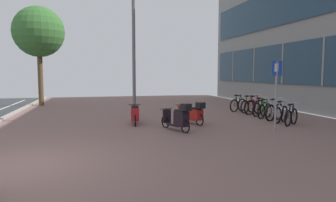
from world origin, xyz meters
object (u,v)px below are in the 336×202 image
Objects in this scene: bicycle_rack_04 at (260,109)px; scooter_far at (179,118)px; scooter_near at (193,114)px; bicycle_rack_05 at (254,107)px; bicycle_rack_00 at (291,117)px; street_tree at (39,32)px; bicycle_rack_07 at (238,105)px; parking_sign at (276,88)px; lamp_post at (134,50)px; bicycle_rack_06 at (248,106)px; bicycle_rack_02 at (275,112)px; bicycle_rack_03 at (265,111)px; scooter_mid at (135,114)px; bicycle_rack_01 at (281,114)px.

bicycle_rack_04 is 0.74× the size of scooter_far.
bicycle_rack_05 is at bearing 28.29° from scooter_near.
street_tree reaches higher than bicycle_rack_00.
bicycle_rack_04 is 1.94m from bicycle_rack_07.
street_tree reaches higher than scooter_far.
parking_sign is 5.99m from lamp_post.
bicycle_rack_07 is (-0.02, 4.50, 0.01)m from bicycle_rack_00.
bicycle_rack_06 is (0.06, 1.29, 0.00)m from bicycle_rack_04.
scooter_far reaches higher than bicycle_rack_02.
parking_sign reaches higher than scooter_near.
bicycle_rack_06 is at bearing -30.04° from street_tree.
scooter_near is at bearing -151.71° from bicycle_rack_05.
bicycle_rack_04 is at bearing 20.67° from scooter_near.
bicycle_rack_00 is 0.93× the size of bicycle_rack_04.
bicycle_rack_07 reaches higher than bicycle_rack_03.
street_tree is at bearing 147.47° from bicycle_rack_05.
lamp_post reaches higher than scooter_mid.
bicycle_rack_06 is at bearing 87.13° from bicycle_rack_02.
bicycle_rack_01 reaches higher than bicycle_rack_04.
bicycle_rack_07 is at bearing 111.38° from bicycle_rack_06.
bicycle_rack_06 is 6.74m from lamp_post.
scooter_far is at bearing -169.86° from bicycle_rack_01.
bicycle_rack_05 is 5.93m from scooter_far.
bicycle_rack_04 is 0.49× the size of parking_sign.
bicycle_rack_00 is 0.69× the size of scooter_far.
scooter_far is at bearing 165.89° from parking_sign.
parking_sign is at bearing -129.19° from bicycle_rack_01.
bicycle_rack_03 is at bearing -37.55° from street_tree.
bicycle_rack_01 is 1.04× the size of bicycle_rack_03.
bicycle_rack_03 is 5.97m from scooter_mid.
bicycle_rack_04 is 0.99× the size of bicycle_rack_06.
bicycle_rack_04 is (0.16, 0.64, 0.00)m from bicycle_rack_03.
bicycle_rack_02 is at bearing -93.22° from bicycle_rack_05.
scooter_near is at bearing 172.60° from bicycle_rack_01.
bicycle_rack_07 is 0.51× the size of parking_sign.
scooter_mid is 1.13× the size of scooter_far.
street_tree is (-10.78, 5.74, 4.25)m from bicycle_rack_07.
bicycle_rack_05 reaches higher than scooter_mid.
street_tree is (-7.12, 9.12, 4.17)m from scooter_near.
scooter_mid is at bearing -160.21° from bicycle_rack_06.
lamp_post is (-5.95, 1.40, 2.66)m from bicycle_rack_02.
lamp_post reaches higher than bicycle_rack_06.
bicycle_rack_01 reaches higher than bicycle_rack_03.
bicycle_rack_00 is at bearing -90.23° from bicycle_rack_03.
scooter_mid is at bearing -96.03° from lamp_post.
bicycle_rack_00 is 0.45× the size of parking_sign.
scooter_near is at bearing -177.46° from bicycle_rack_02.
scooter_far reaches higher than bicycle_rack_05.
bicycle_rack_06 is (0.26, 3.21, -0.00)m from bicycle_rack_01.
scooter_mid is (-5.93, 0.99, 0.06)m from bicycle_rack_01.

